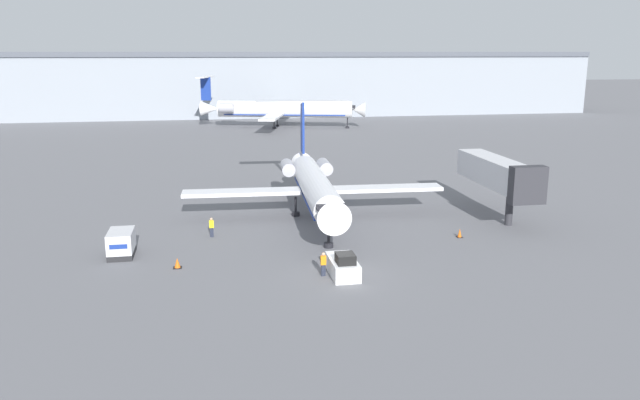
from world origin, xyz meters
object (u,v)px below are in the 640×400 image
Objects in this scene: airplane_main at (314,183)px; worker_by_wing at (212,227)px; worker_near_tug at (323,264)px; traffic_cone_left at (177,263)px; jet_bridge at (498,173)px; pushback_tug at (343,266)px; traffic_cone_right at (460,233)px; luggage_cart at (121,243)px; airplane_parked_far_left at (280,109)px.

airplane_main reaches higher than worker_by_wing.
worker_near_tug is 2.27× the size of traffic_cone_left.
jet_bridge is at bearing 3.72° from worker_by_wing.
jet_bridge is at bearing -11.03° from airplane_main.
airplane_main is at bearing 87.66° from pushback_tug.
airplane_main reaches higher than traffic_cone_right.
worker_by_wing is (7.17, 4.08, -0.11)m from luggage_cart.
worker_by_wing is at bearing 124.86° from worker_near_tug.
jet_bridge is (12.39, -78.82, 0.47)m from airplane_parked_far_left.
luggage_cart is (-16.56, 7.45, 0.31)m from pushback_tug.
pushback_tug is 14.88m from worker_by_wing.
airplane_parked_far_left is at bearing 75.14° from luggage_cart.
luggage_cart is 4.13× the size of traffic_cone_left.
jet_bridge reaches higher than pushback_tug.
luggage_cart reaches higher than worker_by_wing.
luggage_cart is at bearing -170.43° from jet_bridge.
pushback_tug is 5.28× the size of traffic_cone_left.
pushback_tug is 2.36× the size of worker_by_wing.
airplane_main is 15.03m from traffic_cone_right.
worker_by_wing is (-10.08, -5.23, -2.50)m from airplane_main.
jet_bridge reaches higher than luggage_cart.
worker_by_wing is 82.11m from airplane_parked_far_left.
airplane_parked_far_left is at bearing 79.25° from worker_by_wing.
traffic_cone_left is (4.53, -3.75, -0.66)m from luggage_cart.
jet_bridge reaches higher than traffic_cone_right.
airplane_main is 16.99m from pushback_tug.
airplane_parked_far_left is (7.34, 92.05, 3.04)m from worker_near_tug.
jet_bridge is at bearing 17.62° from traffic_cone_left.
airplane_main is 0.72× the size of airplane_parked_far_left.
traffic_cone_left is at bearing -101.47° from airplane_parked_far_left.
traffic_cone_right is 0.06× the size of jet_bridge.
traffic_cone_left is (-12.04, 3.70, -0.34)m from pushback_tug.
jet_bridge is at bearing 33.85° from worker_near_tug.
traffic_cone_left is 24.52m from traffic_cone_right.
worker_near_tug is at bearing -97.25° from airplane_main.
worker_by_wing is at bearing -152.58° from airplane_main.
traffic_cone_left is (-2.64, -7.83, -0.55)m from worker_by_wing.
traffic_cone_left is at bearing -170.94° from traffic_cone_right.
pushback_tug reaches higher than traffic_cone_right.
airplane_main is 11.63m from worker_by_wing.
airplane_parked_far_left is at bearing 86.04° from airplane_main.
worker_by_wing reaches higher than traffic_cone_right.
luggage_cart is 35.52m from jet_bridge.
airplane_parked_far_left is (15.30, 80.62, 3.06)m from worker_by_wing.
luggage_cart reaches higher than pushback_tug.
airplane_main is at bearing -93.96° from airplane_parked_far_left.
airplane_main reaches higher than pushback_tug.
worker_by_wing is at bearing -176.28° from jet_bridge.
jet_bridge is (27.69, 1.80, 3.53)m from worker_by_wing.
traffic_cone_right is 9.34m from jet_bridge.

